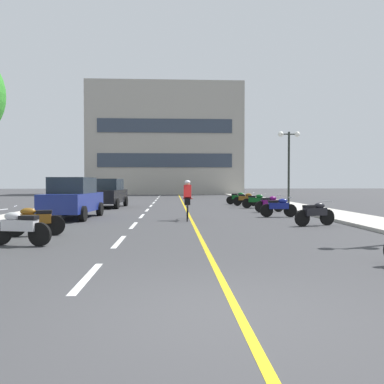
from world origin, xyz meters
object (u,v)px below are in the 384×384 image
Objects in this scene: parked_car_mid at (108,193)px; motorcycle_4 at (279,207)px; motorcycle_1 at (19,227)px; motorcycle_8 at (238,198)px; motorcycle_7 at (246,199)px; cyclist_rider at (187,199)px; street_lamp_mid at (289,151)px; parked_car_near at (73,198)px; motorcycle_5 at (270,203)px; motorcycle_2 at (35,220)px; motorcycle_3 at (315,213)px; motorcycle_6 at (256,201)px.

motorcycle_4 is (8.96, -7.35, -0.44)m from parked_car_mid.
motorcycle_1 is 20.05m from motorcycle_8.
motorcycle_7 is 0.92× the size of cyclist_rider.
street_lamp_mid reaches higher than parked_car_near.
motorcycle_5 is at bearing 42.57° from cyclist_rider.
motorcycle_7 is at bearing 66.13° from cyclist_rider.
motorcycle_2 is 1.01× the size of motorcycle_5.
motorcycle_5 is 7.42m from motorcycle_8.
motorcycle_5 is at bearing 49.62° from motorcycle_1.
motorcycle_2 is 1.02× the size of motorcycle_3.
motorcycle_3 is at bearing -89.32° from motorcycle_6.
motorcycle_8 is (-0.49, 14.01, 0.00)m from motorcycle_3.
parked_car_near is 5.78m from motorcycle_2.
motorcycle_8 is (-0.44, 7.41, 0.00)m from motorcycle_5.
motorcycle_1 is 10.00m from motorcycle_3.
motorcycle_5 is (9.08, 10.68, 0.00)m from motorcycle_1.
motorcycle_4 is 8.52m from motorcycle_7.
parked_car_mid is 9.12m from motorcycle_7.
parked_car_near is at bearing -178.84° from motorcycle_4.
parked_car_mid reaches higher than motorcycle_4.
motorcycle_7 is at bearing 89.54° from motorcycle_4.
motorcycle_5 is at bearing -88.78° from motorcycle_6.
parked_car_mid reaches higher than motorcycle_7.
motorcycle_2 is at bearing -146.51° from motorcycle_4.
motorcycle_6 is at bearing 90.68° from motorcycle_3.
motorcycle_5 and motorcycle_7 have the same top height.
parked_car_near is (-12.07, -7.94, -2.76)m from street_lamp_mid.
parked_car_mid is 2.57× the size of motorcycle_1.
cyclist_rider is at bearing 55.14° from motorcycle_1.
street_lamp_mid is 18.33m from motorcycle_2.
motorcycle_7 is (8.84, 16.25, 0.00)m from motorcycle_1.
motorcycle_6 is at bearing -146.36° from street_lamp_mid.
motorcycle_6 is (9.54, 6.26, -0.44)m from parked_car_near.
motorcycle_6 is (9.02, 13.79, 0.00)m from motorcycle_1.
motorcycle_6 is at bearing -7.94° from parked_car_mid.
motorcycle_6 is at bearing 56.82° from motorcycle_1.
motorcycle_8 is at bearing 49.03° from parked_car_near.
motorcycle_1 is at bearing -138.63° from motorcycle_4.
motorcycle_1 and motorcycle_6 have the same top height.
motorcycle_2 is at bearing -86.95° from parked_car_near.
parked_car_mid reaches higher than motorcycle_8.
motorcycle_6 is 8.59m from cyclist_rider.
motorcycle_2 is 0.99× the size of motorcycle_4.
motorcycle_2 is (0.31, -5.76, -0.44)m from parked_car_near.
motorcycle_6 is at bearing -85.77° from motorcycle_7.
street_lamp_mid reaches higher than parked_car_mid.
parked_car_near reaches higher than motorcycle_5.
motorcycle_6 is 4.32m from motorcycle_8.
motorcycle_5 is 0.94× the size of cyclist_rider.
parked_car_near is 13.99m from motorcycle_8.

